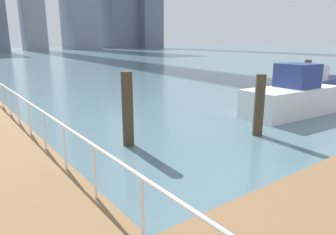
{
  "coord_description": "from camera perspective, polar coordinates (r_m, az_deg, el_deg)",
  "views": [
    {
      "loc": [
        -5.16,
        6.5,
        3.26
      ],
      "look_at": [
        -0.28,
        13.09,
        1.2
      ],
      "focal_mm": 32.73,
      "sensor_mm": 36.0,
      "label": 1
    }
  ],
  "objects": [
    {
      "name": "dock_piling_1",
      "position": [
        11.1,
        16.61,
        2.18
      ],
      "size": [
        0.35,
        0.35,
        2.16
      ],
      "primitive_type": "cylinder",
      "color": "#473826",
      "rests_on": "ground_plane"
    },
    {
      "name": "boardwalk_railing",
      "position": [
        4.38,
        -4.88,
        -13.5
      ],
      "size": [
        0.06,
        26.6,
        1.08
      ],
      "color": "white",
      "rests_on": "boardwalk"
    },
    {
      "name": "skyline_tower_5",
      "position": [
        145.13,
        -9.27,
        18.34
      ],
      "size": [
        14.05,
        14.53,
        28.73
      ],
      "primitive_type": "cube",
      "rotation": [
        0.0,
        0.0,
        0.05
      ],
      "color": "slate",
      "rests_on": "ground_plane"
    },
    {
      "name": "moored_boat_5",
      "position": [
        14.87,
        22.05,
        3.6
      ],
      "size": [
        4.89,
        2.16,
        2.28
      ],
      "color": "white",
      "rests_on": "ground_plane"
    },
    {
      "name": "dock_piling_3",
      "position": [
        16.85,
        22.21,
        5.26
      ],
      "size": [
        0.34,
        0.34,
        1.94
      ],
      "primitive_type": "cylinder",
      "color": "brown",
      "rests_on": "ground_plane"
    },
    {
      "name": "moored_boat_1",
      "position": [
        19.94,
        24.81,
        5.44
      ],
      "size": [
        7.69,
        3.42,
        1.88
      ],
      "color": "navy",
      "rests_on": "ground_plane"
    },
    {
      "name": "dock_piling_2",
      "position": [
        9.64,
        -7.53,
        1.51
      ],
      "size": [
        0.36,
        0.36,
        2.36
      ],
      "primitive_type": "cylinder",
      "color": "#473826",
      "rests_on": "ground_plane"
    },
    {
      "name": "ground_plane",
      "position": [
        14.82,
        -15.19,
        0.9
      ],
      "size": [
        300.0,
        300.0,
        0.0
      ],
      "primitive_type": "plane",
      "color": "slate"
    },
    {
      "name": "dock_piling_4",
      "position": [
        17.3,
        24.28,
        5.92
      ],
      "size": [
        0.33,
        0.33,
        2.34
      ],
      "primitive_type": "cylinder",
      "color": "brown",
      "rests_on": "ground_plane"
    }
  ]
}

